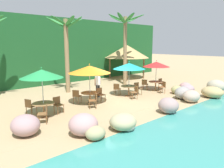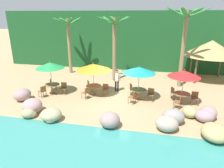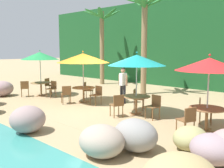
% 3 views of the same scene
% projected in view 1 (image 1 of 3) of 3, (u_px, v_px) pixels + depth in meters
% --- Properties ---
extents(ground_plane, '(120.00, 120.00, 0.00)m').
position_uv_depth(ground_plane, '(112.00, 101.00, 13.74)').
color(ground_plane, tan).
extents(terrace_deck, '(18.00, 5.20, 0.01)m').
position_uv_depth(terrace_deck, '(112.00, 101.00, 13.74)').
color(terrace_deck, tan).
rests_on(terrace_deck, ground).
extents(foliage_backdrop, '(28.00, 2.40, 6.00)m').
position_uv_depth(foliage_backdrop, '(48.00, 51.00, 19.82)').
color(foliage_backdrop, '#194C23').
rests_on(foliage_backdrop, ground).
extents(rock_seawall, '(14.93, 3.53, 0.96)m').
position_uv_depth(rock_seawall, '(170.00, 99.00, 12.59)').
color(rock_seawall, tan).
rests_on(rock_seawall, ground).
extents(umbrella_green, '(2.04, 2.04, 2.52)m').
position_uv_depth(umbrella_green, '(42.00, 74.00, 10.19)').
color(umbrella_green, silver).
rests_on(umbrella_green, ground).
extents(dining_table_green, '(1.10, 1.10, 0.74)m').
position_uv_depth(dining_table_green, '(44.00, 105.00, 10.47)').
color(dining_table_green, olive).
rests_on(dining_table_green, ground).
extents(chair_green_seaward, '(0.45, 0.46, 0.87)m').
position_uv_depth(chair_green_seaward, '(58.00, 104.00, 11.16)').
color(chair_green_seaward, brown).
rests_on(chair_green_seaward, ground).
extents(chair_green_inland, '(0.55, 0.55, 0.87)m').
position_uv_depth(chair_green_inland, '(30.00, 106.00, 10.79)').
color(chair_green_inland, brown).
rests_on(chair_green_inland, ground).
extents(chair_green_left, '(0.58, 0.57, 0.87)m').
position_uv_depth(chair_green_left, '(44.00, 113.00, 9.70)').
color(chair_green_left, brown).
rests_on(chair_green_left, ground).
extents(umbrella_orange, '(2.49, 2.49, 2.47)m').
position_uv_depth(umbrella_orange, '(90.00, 69.00, 12.52)').
color(umbrella_orange, silver).
rests_on(umbrella_orange, ground).
extents(dining_table_orange, '(1.10, 1.10, 0.74)m').
position_uv_depth(dining_table_orange, '(90.00, 94.00, 12.79)').
color(dining_table_orange, olive).
rests_on(dining_table_orange, ground).
extents(chair_orange_seaward, '(0.43, 0.43, 0.87)m').
position_uv_depth(chair_orange_seaward, '(100.00, 94.00, 13.43)').
color(chair_orange_seaward, brown).
rests_on(chair_orange_seaward, ground).
extents(chair_orange_inland, '(0.59, 0.58, 0.87)m').
position_uv_depth(chair_orange_inland, '(77.00, 96.00, 12.96)').
color(chair_orange_inland, brown).
rests_on(chair_orange_inland, ground).
extents(chair_orange_left, '(0.57, 0.57, 0.87)m').
position_uv_depth(chair_orange_left, '(94.00, 99.00, 12.03)').
color(chair_orange_left, brown).
rests_on(chair_orange_left, ground).
extents(umbrella_teal, '(2.22, 2.22, 2.46)m').
position_uv_depth(umbrella_teal, '(129.00, 66.00, 14.56)').
color(umbrella_teal, silver).
rests_on(umbrella_teal, ground).
extents(dining_table_teal, '(1.10, 1.10, 0.74)m').
position_uv_depth(dining_table_teal, '(129.00, 88.00, 14.84)').
color(dining_table_teal, olive).
rests_on(dining_table_teal, ground).
extents(chair_teal_seaward, '(0.48, 0.48, 0.87)m').
position_uv_depth(chair_teal_seaward, '(137.00, 88.00, 15.39)').
color(chair_teal_seaward, brown).
rests_on(chair_teal_seaward, ground).
extents(chair_teal_inland, '(0.58, 0.57, 0.87)m').
position_uv_depth(chair_teal_inland, '(117.00, 88.00, 15.05)').
color(chair_teal_inland, brown).
rests_on(chair_teal_inland, ground).
extents(chair_teal_left, '(0.56, 0.56, 0.87)m').
position_uv_depth(chair_teal_left, '(135.00, 91.00, 14.09)').
color(chair_teal_left, brown).
rests_on(chair_teal_left, ground).
extents(umbrella_red, '(2.05, 2.05, 2.40)m').
position_uv_depth(umbrella_red, '(156.00, 64.00, 16.32)').
color(umbrella_red, silver).
rests_on(umbrella_red, ground).
extents(dining_table_red, '(1.10, 1.10, 0.74)m').
position_uv_depth(dining_table_red, '(156.00, 83.00, 16.59)').
color(dining_table_red, olive).
rests_on(dining_table_red, ground).
extents(chair_red_seaward, '(0.42, 0.43, 0.87)m').
position_uv_depth(chair_red_seaward, '(161.00, 83.00, 17.23)').
color(chair_red_seaward, brown).
rests_on(chair_red_seaward, ground).
extents(chair_red_inland, '(0.56, 0.56, 0.87)m').
position_uv_depth(chair_red_inland, '(145.00, 84.00, 16.87)').
color(chair_red_inland, brown).
rests_on(chair_red_inland, ground).
extents(chair_red_left, '(0.55, 0.55, 0.87)m').
position_uv_depth(chair_red_left, '(163.00, 86.00, 15.85)').
color(chair_red_left, brown).
rests_on(chair_red_left, ground).
extents(palm_tree_second, '(2.83, 2.77, 5.56)m').
position_uv_depth(palm_tree_second, '(66.00, 41.00, 15.53)').
color(palm_tree_second, olive).
rests_on(palm_tree_second, ground).
extents(palm_tree_third, '(3.26, 3.22, 6.18)m').
position_uv_depth(palm_tree_third, '(125.00, 37.00, 18.70)').
color(palm_tree_third, olive).
rests_on(palm_tree_third, ground).
extents(palapa_hut, '(4.66, 4.66, 3.55)m').
position_uv_depth(palapa_hut, '(127.00, 52.00, 22.45)').
color(palapa_hut, brown).
rests_on(palapa_hut, ground).
extents(waiter_in_white, '(0.52, 0.35, 1.70)m').
position_uv_depth(waiter_in_white, '(98.00, 83.00, 14.56)').
color(waiter_in_white, '#232328').
rests_on(waiter_in_white, ground).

